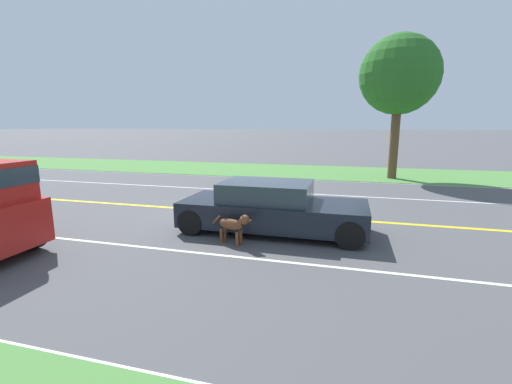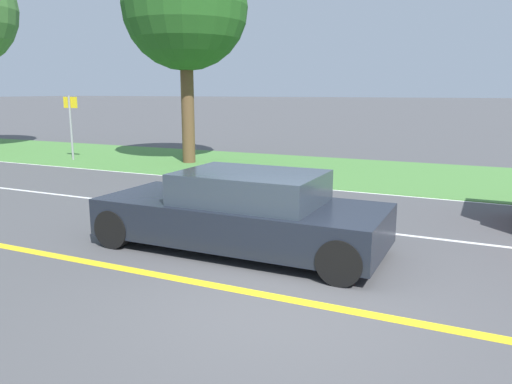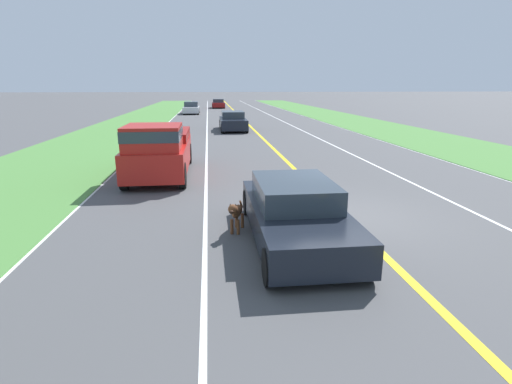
{
  "view_description": "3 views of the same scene",
  "coord_description": "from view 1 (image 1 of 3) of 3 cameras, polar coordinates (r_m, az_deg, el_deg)",
  "views": [
    {
      "loc": [
        9.85,
        3.2,
        2.69
      ],
      "look_at": [
        1.96,
        1.05,
        1.08
      ],
      "focal_mm": 24.0,
      "sensor_mm": 36.0,
      "label": 1
    },
    {
      "loc": [
        -5.4,
        -2.15,
        2.53
      ],
      "look_at": [
        1.4,
        1.03,
        1.01
      ],
      "focal_mm": 35.0,
      "sensor_mm": 36.0,
      "label": 2
    },
    {
      "loc": [
        3.34,
        9.29,
        3.23
      ],
      "look_at": [
        2.42,
        1.41,
        1.1
      ],
      "focal_mm": 28.0,
      "sensor_mm": 36.0,
      "label": 3
    }
  ],
  "objects": [
    {
      "name": "ground_plane",
      "position": [
        10.7,
        -2.66,
        -3.44
      ],
      "size": [
        400.0,
        400.0,
        0.0
      ],
      "primitive_type": "plane",
      "color": "#4C4C4F"
    },
    {
      "name": "centre_divider_line",
      "position": [
        10.7,
        -2.66,
        -3.42
      ],
      "size": [
        0.18,
        160.0,
        0.01
      ],
      "primitive_type": "cube",
      "color": "yellow",
      "rests_on": "ground"
    },
    {
      "name": "lane_edge_line_right",
      "position": [
        5.06,
        -30.05,
        -22.61
      ],
      "size": [
        0.14,
        160.0,
        0.01
      ],
      "primitive_type": "cube",
      "color": "white",
      "rests_on": "ground"
    },
    {
      "name": "lane_edge_line_left",
      "position": [
        17.36,
        4.46,
        2.2
      ],
      "size": [
        0.14,
        160.0,
        0.01
      ],
      "primitive_type": "cube",
      "color": "white",
      "rests_on": "ground"
    },
    {
      "name": "lane_dash_same_dir",
      "position": [
        7.6,
        -10.9,
        -9.79
      ],
      "size": [
        0.1,
        160.0,
        0.01
      ],
      "primitive_type": "cube",
      "color": "white",
      "rests_on": "ground"
    },
    {
      "name": "lane_dash_oncoming",
      "position": [
        13.99,
        1.75,
        0.06
      ],
      "size": [
        0.1,
        160.0,
        0.01
      ],
      "primitive_type": "cube",
      "color": "white",
      "rests_on": "ground"
    },
    {
      "name": "grass_verge_left",
      "position": [
        20.28,
        6.06,
        3.5
      ],
      "size": [
        6.0,
        160.0,
        0.03
      ],
      "primitive_type": "cube",
      "color": "#4C843D",
      "rests_on": "ground"
    },
    {
      "name": "ego_car",
      "position": [
        8.73,
        2.63,
        -2.7
      ],
      "size": [
        1.88,
        4.64,
        1.28
      ],
      "color": "black",
      "rests_on": "ground"
    },
    {
      "name": "dog",
      "position": [
        7.79,
        -3.68,
        -5.44
      ],
      "size": [
        0.44,
        1.1,
        0.76
      ],
      "rotation": [
        0.0,
        0.0,
        -0.3
      ],
      "color": "brown",
      "rests_on": "ground"
    },
    {
      "name": "roadside_tree_left_near",
      "position": [
        18.67,
        22.78,
        17.45
      ],
      "size": [
        3.77,
        3.77,
        6.94
      ],
      "color": "brown",
      "rests_on": "ground"
    }
  ]
}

